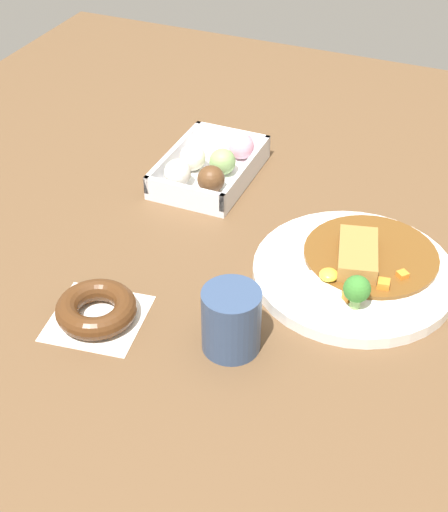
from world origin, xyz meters
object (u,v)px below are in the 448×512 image
curry_plate (356,270)px  chocolate_ring_donut (96,310)px  donut_box (210,167)px  coffee_mug (231,320)px

curry_plate → chocolate_ring_donut: curry_plate is taller
curry_plate → donut_box: 0.34m
curry_plate → coffee_mug: (-0.19, 0.11, 0.03)m
chocolate_ring_donut → coffee_mug: 0.19m
donut_box → coffee_mug: coffee_mug is taller
donut_box → curry_plate: bearing=-118.4°
curry_plate → coffee_mug: 0.23m
chocolate_ring_donut → coffee_mug: bearing=-83.0°
curry_plate → chocolate_ring_donut: (-0.22, 0.29, 0.00)m
donut_box → chocolate_ring_donut: donut_box is taller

